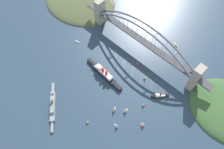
% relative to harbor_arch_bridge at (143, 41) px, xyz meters
% --- Properties ---
extents(ground_plane, '(1400.00, 1400.00, 0.00)m').
position_rel_harbor_arch_bridge_xyz_m(ground_plane, '(0.00, 0.00, -29.18)').
color(ground_plane, '#2D4256').
extents(harbor_arch_bridge, '(278.46, 18.44, 65.84)m').
position_rel_harbor_arch_bridge_xyz_m(harbor_arch_bridge, '(0.00, 0.00, 0.00)').
color(harbor_arch_bridge, '#ADA38E').
rests_on(harbor_arch_bridge, ground).
extents(headland_east_shore, '(168.27, 134.23, 20.06)m').
position_rel_harbor_arch_bridge_xyz_m(headland_east_shore, '(182.86, -12.25, -29.18)').
color(headland_east_shore, '#515B38').
rests_on(headland_east_shore, ground).
extents(ocean_liner, '(85.52, 13.06, 18.81)m').
position_rel_harbor_arch_bridge_xyz_m(ocean_liner, '(12.84, 86.21, -23.78)').
color(ocean_liner, black).
rests_on(ocean_liner, ground).
extents(naval_cruiser, '(68.83, 57.64, 17.33)m').
position_rel_harbor_arch_bridge_xyz_m(naval_cruiser, '(30.05, 185.80, -26.21)').
color(naval_cruiser, gray).
rests_on(naval_cruiser, ground).
extents(harbor_ferry_steamer, '(22.61, 26.98, 7.13)m').
position_rel_harbor_arch_bridge_xyz_m(harbor_ferry_steamer, '(-82.89, 51.07, -27.08)').
color(harbor_ferry_steamer, black).
rests_on(harbor_ferry_steamer, ground).
extents(seaplane_taxiing_near_bridge, '(9.77, 7.09, 4.70)m').
position_rel_harbor_arch_bridge_xyz_m(seaplane_taxiing_near_bridge, '(-37.75, -56.03, -27.28)').
color(seaplane_taxiing_near_bridge, '#B7B7B2').
rests_on(seaplane_taxiing_near_bridge, ground).
extents(small_boat_0, '(7.33, 3.29, 2.43)m').
position_rel_harbor_arch_bridge_xyz_m(small_boat_0, '(-14.67, 28.48, -28.30)').
color(small_boat_0, '#B2231E').
rests_on(small_boat_0, ground).
extents(small_boat_1, '(7.55, 10.81, 9.73)m').
position_rel_harbor_arch_bridge_xyz_m(small_boat_1, '(-94.08, 109.39, -24.69)').
color(small_boat_1, '#B2231E').
rests_on(small_boat_1, ground).
extents(small_boat_2, '(6.40, 10.76, 10.30)m').
position_rel_harbor_arch_bridge_xyz_m(small_boat_2, '(-59.62, 110.96, -24.36)').
color(small_boat_2, gold).
rests_on(small_boat_2, ground).
extents(small_boat_3, '(5.84, 8.51, 8.26)m').
position_rel_harbor_arch_bridge_xyz_m(small_boat_3, '(-42.93, 42.20, -25.36)').
color(small_boat_3, gold).
rests_on(small_boat_3, ground).
extents(small_boat_4, '(4.16, 6.55, 6.36)m').
position_rel_harbor_arch_bridge_xyz_m(small_boat_4, '(-30.29, 165.55, -26.18)').
color(small_boat_4, brown).
rests_on(small_boat_4, ground).
extents(small_boat_6, '(11.44, 3.29, 1.91)m').
position_rel_harbor_arch_bridge_xyz_m(small_boat_6, '(103.15, 68.69, -28.50)').
color(small_boat_6, silver).
rests_on(small_boat_6, ground).
extents(small_boat_7, '(6.78, 9.56, 11.41)m').
position_rel_harbor_arch_bridge_xyz_m(small_boat_7, '(-45.37, 122.09, -23.90)').
color(small_boat_7, silver).
rests_on(small_boat_7, ground).
extents(small_boat_8, '(6.61, 4.64, 7.89)m').
position_rel_harbor_arch_bridge_xyz_m(small_boat_8, '(-73.74, 83.53, -25.54)').
color(small_boat_8, '#B2231E').
rests_on(small_boat_8, ground).
extents(small_boat_9, '(8.83, 5.02, 9.56)m').
position_rel_harbor_arch_bridge_xyz_m(small_boat_9, '(-67.00, 138.82, -24.68)').
color(small_boat_9, silver).
rests_on(small_boat_9, ground).
extents(channel_marker_buoy, '(2.20, 2.20, 2.75)m').
position_rel_harbor_arch_bridge_xyz_m(channel_marker_buoy, '(-24.74, 27.40, -28.06)').
color(channel_marker_buoy, red).
rests_on(channel_marker_buoy, ground).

